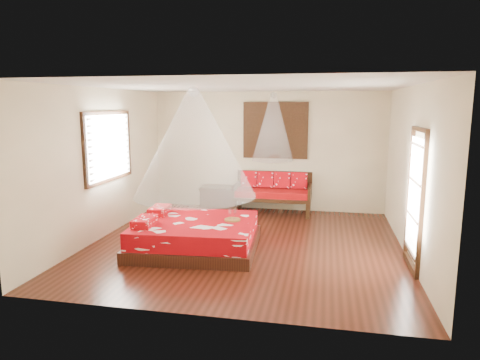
{
  "coord_description": "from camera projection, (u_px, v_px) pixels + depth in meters",
  "views": [
    {
      "loc": [
        1.37,
        -7.31,
        2.48
      ],
      "look_at": [
        -0.13,
        0.13,
        1.15
      ],
      "focal_mm": 32.0,
      "sensor_mm": 36.0,
      "label": 1
    }
  ],
  "objects": [
    {
      "name": "daybed",
      "position": [
        273.0,
        191.0,
        9.92
      ],
      "size": [
        1.77,
        0.79,
        0.94
      ],
      "color": "black",
      "rests_on": "floor"
    },
    {
      "name": "wine_tray",
      "position": [
        232.0,
        217.0,
        7.43
      ],
      "size": [
        0.28,
        0.28,
        0.22
      ],
      "rotation": [
        0.0,
        0.0,
        0.21
      ],
      "color": "brown",
      "rests_on": "bed"
    },
    {
      "name": "bed",
      "position": [
        195.0,
        235.0,
        7.45
      ],
      "size": [
        2.21,
        2.03,
        0.64
      ],
      "rotation": [
        0.0,
        0.0,
        0.07
      ],
      "color": "black",
      "rests_on": "floor"
    },
    {
      "name": "room",
      "position": [
        246.0,
        168.0,
        7.51
      ],
      "size": [
        5.54,
        5.54,
        2.84
      ],
      "color": "black",
      "rests_on": "ground"
    },
    {
      "name": "mosquito_net_main",
      "position": [
        194.0,
        143.0,
        7.17
      ],
      "size": [
        2.08,
        2.08,
        1.8
      ],
      "primitive_type": "cone",
      "color": "white",
      "rests_on": "ceiling"
    },
    {
      "name": "window_left",
      "position": [
        109.0,
        147.0,
        8.18
      ],
      "size": [
        0.1,
        1.74,
        1.34
      ],
      "color": "black",
      "rests_on": "wall_left"
    },
    {
      "name": "storage_chest",
      "position": [
        218.0,
        198.0,
        10.29
      ],
      "size": [
        0.86,
        0.65,
        0.56
      ],
      "rotation": [
        0.0,
        0.0,
        0.08
      ],
      "color": "black",
      "rests_on": "floor"
    },
    {
      "name": "glazed_door",
      "position": [
        415.0,
        200.0,
        6.46
      ],
      "size": [
        0.08,
        1.02,
        2.16
      ],
      "color": "black",
      "rests_on": "floor"
    },
    {
      "name": "shutter_panel",
      "position": [
        275.0,
        130.0,
        10.01
      ],
      "size": [
        1.52,
        0.06,
        1.32
      ],
      "color": "black",
      "rests_on": "wall_back"
    },
    {
      "name": "mosquito_net_daybed",
      "position": [
        273.0,
        127.0,
        9.54
      ],
      "size": [
        0.94,
        0.94,
        1.5
      ],
      "primitive_type": "cone",
      "color": "white",
      "rests_on": "ceiling"
    }
  ]
}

